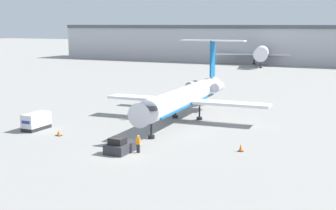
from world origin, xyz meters
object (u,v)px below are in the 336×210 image
Objects in this scene: airplane_parked_far_left at (263,52)px; luggage_cart at (36,121)px; traffic_cone_left at (59,133)px; traffic_cone_right at (241,148)px; pushback_tug at (121,146)px; worker_near_tug at (138,143)px; airplane_main at (185,96)px; worker_by_wing at (132,113)px.

luggage_cart is at bearing -91.59° from airplane_parked_far_left.
traffic_cone_left is 21.75m from traffic_cone_right.
pushback_tug is 2.12× the size of worker_near_tug.
airplane_main is at bearing -82.77° from airplane_parked_far_left.
traffic_cone_right is at bearing 1.97° from luggage_cart.
luggage_cart is (-15.02, 4.49, 0.44)m from pushback_tug.
airplane_parked_far_left is (2.93, 106.02, 3.20)m from luggage_cart.
luggage_cart is at bearing 166.41° from worker_near_tug.
airplane_main is 20.01m from luggage_cart.
worker_by_wing is at bearing 53.25° from luggage_cart.
worker_by_wing is 2.59× the size of traffic_cone_left.
traffic_cone_left is (-10.43, 3.02, -0.31)m from pushback_tug.
traffic_cone_right is (18.34, -9.65, -0.52)m from worker_by_wing.
luggage_cart is 17.26m from worker_near_tug.
worker_by_wing is 12.47m from traffic_cone_left.
traffic_cone_left is at bearing -173.76° from traffic_cone_right.
airplane_parked_far_left reaches higher than traffic_cone_left.
worker_near_tug is at bearing -13.59° from luggage_cart.
luggage_cart reaches higher than traffic_cone_right.
worker_near_tug is 12.47m from traffic_cone_left.
airplane_main is 34.50× the size of traffic_cone_right.
luggage_cart is 13.17m from worker_by_wing.
pushback_tug is 4.77× the size of traffic_cone_right.
airplane_main is at bearing 96.85° from worker_near_tug.
airplane_main is 42.27× the size of traffic_cone_left.
worker_near_tug reaches higher than pushback_tug.
airplane_main is 17.26m from traffic_cone_right.
worker_near_tug is 0.06× the size of airplane_parked_far_left.
traffic_cone_left is (-10.09, -14.86, -3.06)m from airplane_main.
worker_near_tug is 17.11m from worker_by_wing.
luggage_cart is 5.61× the size of traffic_cone_left.
worker_near_tug is 2.25× the size of traffic_cone_right.
traffic_cone_right reaches higher than traffic_cone_left.
airplane_main reaches higher than traffic_cone_left.
airplane_main is 7.53× the size of luggage_cart.
traffic_cone_left is at bearing -89.11° from airplane_parked_far_left.
pushback_tug is at bearing -166.23° from worker_near_tug.
worker_near_tug is at bearing -152.29° from traffic_cone_right.
worker_by_wing is (-7.14, 15.04, 0.31)m from pushback_tug.
traffic_cone_right is (26.22, 0.90, -0.66)m from luggage_cart.
pushback_tug reaches higher than traffic_cone_left.
airplane_parked_far_left reaches higher than luggage_cart.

